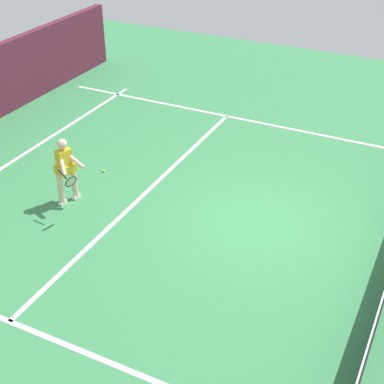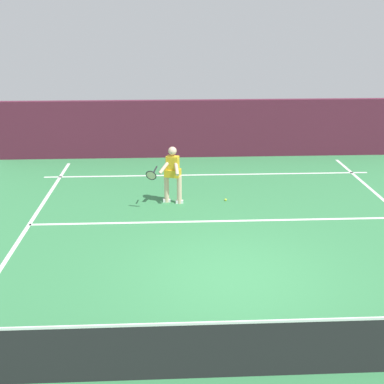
% 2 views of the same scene
% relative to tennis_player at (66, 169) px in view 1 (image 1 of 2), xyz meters
% --- Properties ---
extents(ground_plane, '(23.44, 23.44, 0.00)m').
position_rel_tennis_player_xyz_m(ground_plane, '(-1.15, 4.08, -0.85)').
color(ground_plane, '#38844C').
extents(baseline_marking, '(10.27, 0.10, 0.01)m').
position_rel_tennis_player_xyz_m(baseline_marking, '(-1.15, -2.43, -0.84)').
color(baseline_marking, white).
rests_on(baseline_marking, ground).
extents(service_line_marking, '(9.27, 0.10, 0.01)m').
position_rel_tennis_player_xyz_m(service_line_marking, '(-1.15, 1.33, -0.84)').
color(service_line_marking, white).
rests_on(service_line_marking, ground).
extents(sideline_left_marking, '(0.10, 16.03, 0.01)m').
position_rel_tennis_player_xyz_m(sideline_left_marking, '(-5.78, 4.08, -0.84)').
color(sideline_left_marking, white).
rests_on(sideline_left_marking, ground).
extents(sideline_right_marking, '(0.10, 16.03, 0.01)m').
position_rel_tennis_player_xyz_m(sideline_right_marking, '(3.49, 4.08, -0.84)').
color(sideline_right_marking, white).
rests_on(sideline_right_marking, ground).
extents(tennis_player, '(0.98, 0.87, 1.55)m').
position_rel_tennis_player_xyz_m(tennis_player, '(0.00, 0.00, 0.00)').
color(tennis_player, beige).
rests_on(tennis_player, ground).
extents(tennis_ball_near, '(0.07, 0.07, 0.07)m').
position_rel_tennis_player_xyz_m(tennis_ball_near, '(-1.45, -0.07, -0.81)').
color(tennis_ball_near, '#D1E533').
rests_on(tennis_ball_near, ground).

